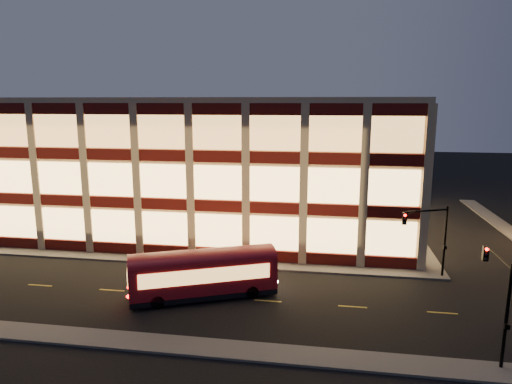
# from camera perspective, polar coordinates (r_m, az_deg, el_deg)

# --- Properties ---
(ground) EXTENTS (200.00, 200.00, 0.00)m
(ground) POSITION_cam_1_polar(r_m,az_deg,el_deg) (41.54, -11.34, -8.88)
(ground) COLOR black
(ground) RESTS_ON ground
(sidewalk_office_south) EXTENTS (54.00, 2.00, 0.15)m
(sidewalk_office_south) POSITION_cam_1_polar(r_m,az_deg,el_deg) (43.48, -14.63, -8.00)
(sidewalk_office_south) COLOR #514F4C
(sidewalk_office_south) RESTS_ON ground
(sidewalk_office_east) EXTENTS (2.00, 30.00, 0.15)m
(sidewalk_office_east) POSITION_cam_1_polar(r_m,az_deg,el_deg) (56.01, 18.06, -3.86)
(sidewalk_office_east) COLOR #514F4C
(sidewalk_office_east) RESTS_ON ground
(sidewalk_tower_west) EXTENTS (2.00, 30.00, 0.15)m
(sidewalk_tower_west) POSITION_cam_1_polar(r_m,az_deg,el_deg) (58.79, 28.73, -4.01)
(sidewalk_tower_west) COLOR #514F4C
(sidewalk_tower_west) RESTS_ON ground
(sidewalk_near) EXTENTS (100.00, 2.00, 0.15)m
(sidewalk_near) POSITION_cam_1_polar(r_m,az_deg,el_deg) (30.73, -20.12, -16.72)
(sidewalk_near) COLOR #514F4C
(sidewalk_near) RESTS_ON ground
(office_building) EXTENTS (50.45, 30.45, 14.50)m
(office_building) POSITION_cam_1_polar(r_m,az_deg,el_deg) (56.42, -8.46, 4.12)
(office_building) COLOR tan
(office_building) RESTS_ON ground
(traffic_signal_far) EXTENTS (3.79, 1.87, 6.00)m
(traffic_signal_far) POSITION_cam_1_polar(r_m,az_deg,el_deg) (38.92, 20.99, -4.44)
(traffic_signal_far) COLOR black
(traffic_signal_far) RESTS_ON ground
(traffic_signal_near) EXTENTS (0.32, 4.45, 6.00)m
(traffic_signal_near) POSITION_cam_1_polar(r_m,az_deg,el_deg) (28.93, 28.07, -10.38)
(traffic_signal_near) COLOR black
(traffic_signal_near) RESTS_ON ground
(trolley_bus) EXTENTS (10.74, 6.62, 3.58)m
(trolley_bus) POSITION_cam_1_polar(r_m,az_deg,el_deg) (33.98, -6.61, -9.79)
(trolley_bus) COLOR #980812
(trolley_bus) RESTS_ON ground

